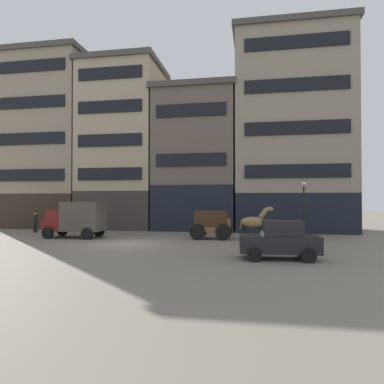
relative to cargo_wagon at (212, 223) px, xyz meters
name	(u,v)px	position (x,y,z in m)	size (l,w,h in m)	color
ground_plane	(126,244)	(-5.06, -3.44, -1.15)	(120.00, 120.00, 0.00)	slate
building_far_left	(53,141)	(-17.39, 8.05, 7.59)	(8.44, 7.47, 17.40)	#33281E
building_center_left	(124,146)	(-9.70, 8.05, 6.91)	(7.65, 7.47, 16.04)	#38332D
building_center_right	(197,160)	(-2.36, 8.05, 5.41)	(7.72, 7.47, 13.03)	black
building_far_right	(291,131)	(6.32, 8.05, 7.80)	(10.35, 7.47, 17.83)	black
cargo_wagon	(212,223)	(0.00, 0.00, 0.00)	(2.93, 1.56, 1.98)	brown
draft_horse	(254,222)	(2.95, 0.00, 0.12)	(2.35, 0.63, 2.30)	#937047
delivery_truck_near	(76,218)	(-9.83, -0.98, 0.28)	(4.35, 2.12, 2.62)	maroon
sedan_dark	(280,240)	(4.10, -7.39, -0.23)	(3.79, 2.03, 1.83)	black
pedestrian_officer	(35,221)	(-15.21, 2.05, -0.17)	(0.51, 0.51, 1.79)	black
streetlamp_curbside	(304,201)	(6.63, 2.76, 1.52)	(0.32, 0.32, 4.12)	black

